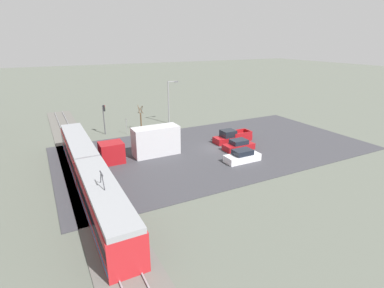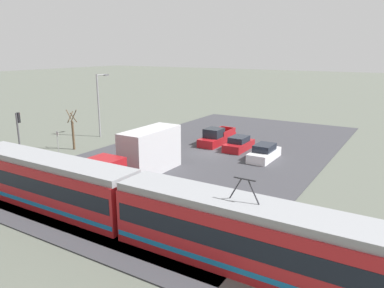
# 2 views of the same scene
# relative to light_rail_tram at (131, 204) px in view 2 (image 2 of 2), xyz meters

# --- Properties ---
(ground_plane) EXTENTS (320.00, 320.00, 0.00)m
(ground_plane) POSITION_rel_light_rail_tram_xyz_m (4.17, -17.49, -1.71)
(ground_plane) COLOR #565B51
(road_surface) EXTENTS (22.01, 41.87, 0.08)m
(road_surface) POSITION_rel_light_rail_tram_xyz_m (4.17, -17.49, -1.67)
(road_surface) COLOR #38383D
(road_surface) RESTS_ON ground
(rail_bed) EXTENTS (68.35, 4.40, 0.22)m
(rail_bed) POSITION_rel_light_rail_tram_xyz_m (4.17, 0.00, -1.66)
(rail_bed) COLOR #5B5954
(rail_bed) RESTS_ON ground
(light_rail_tram) EXTENTS (27.61, 2.72, 4.49)m
(light_rail_tram) POSITION_rel_light_rail_tram_xyz_m (0.00, 0.00, 0.00)
(light_rail_tram) COLOR #B21E23
(light_rail_tram) RESTS_ON ground
(box_truck) EXTENTS (2.40, 10.12, 3.74)m
(box_truck) POSITION_rel_light_rail_tram_xyz_m (5.71, -7.88, 0.10)
(box_truck) COLOR maroon
(box_truck) RESTS_ON ground
(pickup_truck) EXTENTS (1.93, 5.80, 1.85)m
(pickup_truck) POSITION_rel_light_rail_tram_xyz_m (5.47, -21.02, -0.93)
(pickup_truck) COLOR maroon
(pickup_truck) RESTS_ON ground
(sedan_car_0) EXTENTS (1.87, 4.49, 1.50)m
(sedan_car_0) POSITION_rel_light_rail_tram_xyz_m (-1.34, -17.85, -1.01)
(sedan_car_0) COLOR silver
(sedan_car_0) RESTS_ON ground
(sedan_car_1) EXTENTS (1.89, 4.26, 1.42)m
(sedan_car_1) POSITION_rel_light_rail_tram_xyz_m (2.26, -19.91, -1.04)
(sedan_car_1) COLOR maroon
(sedan_car_1) RESTS_ON ground
(traffic_light_pole) EXTENTS (0.28, 0.47, 4.70)m
(traffic_light_pole) POSITION_rel_light_rail_tram_xyz_m (18.06, -5.41, 1.37)
(traffic_light_pole) COLOR #47474C
(traffic_light_pole) RESTS_ON ground
(street_tree) EXTENTS (1.02, 0.85, 4.27)m
(street_tree) POSITION_rel_light_rail_tram_xyz_m (17.40, -11.13, 0.24)
(street_tree) COLOR brown
(street_tree) RESTS_ON ground
(street_lamp_near_crossing) EXTENTS (0.36, 1.95, 7.53)m
(street_lamp_near_crossing) POSITION_rel_light_rail_tram_xyz_m (19.42, -17.21, 2.67)
(street_lamp_near_crossing) COLOR gray
(street_lamp_near_crossing) RESTS_ON ground
(no_parking_sign) EXTENTS (0.32, 0.08, 2.57)m
(no_parking_sign) POSITION_rel_light_rail_tram_xyz_m (16.57, -8.45, -0.16)
(no_parking_sign) COLOR gray
(no_parking_sign) RESTS_ON ground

